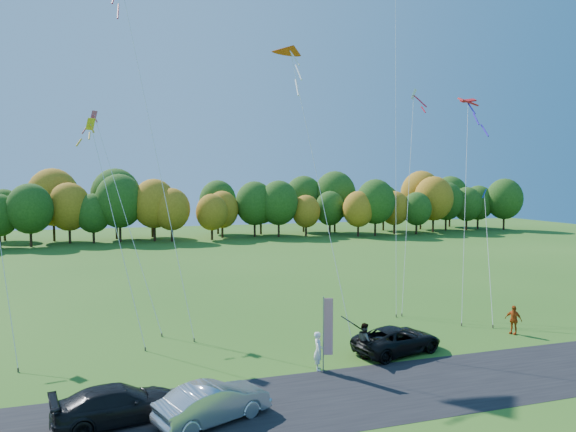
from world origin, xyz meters
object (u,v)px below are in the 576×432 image
object	(u,v)px
silver_sedan	(213,402)
person_east	(513,320)
feather_flag	(327,326)
black_suv	(397,340)

from	to	relation	value
silver_sedan	person_east	bearing A→B (deg)	-94.69
person_east	feather_flag	distance (m)	13.14
black_suv	silver_sedan	size ratio (longest dim) A/B	1.12
black_suv	person_east	distance (m)	8.33
silver_sedan	feather_flag	size ratio (longest dim) A/B	1.22
feather_flag	person_east	bearing A→B (deg)	10.39
black_suv	silver_sedan	world-z (taller)	silver_sedan
black_suv	person_east	world-z (taller)	person_east
silver_sedan	feather_flag	bearing A→B (deg)	-81.88
person_east	feather_flag	world-z (taller)	feather_flag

